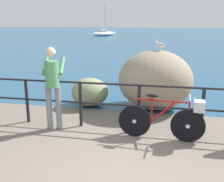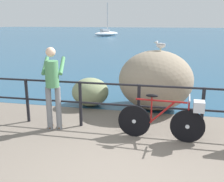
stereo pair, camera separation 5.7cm
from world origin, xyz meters
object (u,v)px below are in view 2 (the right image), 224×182
at_px(breakwater_boulder_main, 156,80).
at_px(seagull, 161,45).
at_px(bicycle, 168,118).
at_px(sailboat, 106,33).
at_px(person_at_railing, 53,85).
at_px(breakwater_boulder_left, 90,92).

relative_size(breakwater_boulder_main, seagull, 5.87).
distance_m(bicycle, seagull, 2.34).
distance_m(breakwater_boulder_main, sailboat, 35.01).
relative_size(bicycle, sailboat, 0.35).
relative_size(person_at_railing, seagull, 5.36).
height_order(breakwater_boulder_left, seagull, seagull).
relative_size(breakwater_boulder_main, sailboat, 0.40).
bearing_deg(person_at_railing, bicycle, -104.97).
distance_m(breakwater_boulder_main, breakwater_boulder_left, 1.82).
xyz_separation_m(breakwater_boulder_main, breakwater_boulder_left, (-1.77, -0.11, -0.39)).
bearing_deg(breakwater_boulder_left, person_at_railing, -99.29).
bearing_deg(breakwater_boulder_main, bicycle, -79.73).
bearing_deg(breakwater_boulder_left, seagull, 3.80).
height_order(seagull, sailboat, sailboat).
relative_size(breakwater_boulder_left, sailboat, 0.21).
distance_m(breakwater_boulder_left, seagull, 2.28).
height_order(bicycle, person_at_railing, person_at_railing).
xyz_separation_m(person_at_railing, breakwater_boulder_left, (0.29, 1.77, -0.60)).
bearing_deg(seagull, breakwater_boulder_left, 30.15).
distance_m(bicycle, breakwater_boulder_main, 2.01).
xyz_separation_m(person_at_railing, seagull, (2.15, 1.89, 0.71)).
distance_m(bicycle, sailboat, 36.99).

